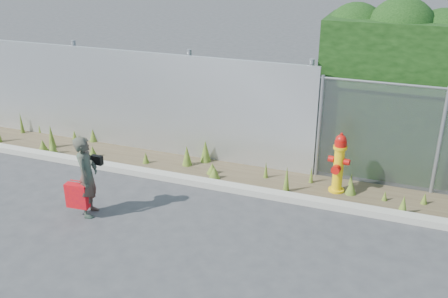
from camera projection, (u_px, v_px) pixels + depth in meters
ground at (210, 244)px, 7.71m from camera, size 80.00×80.00×0.00m
curb at (247, 190)px, 9.24m from camera, size 16.00×0.22×0.12m
weed_strip at (249, 172)px, 9.79m from camera, size 16.00×1.30×0.55m
corrugated_fence at (124, 100)px, 10.93m from camera, size 8.50×0.21×2.30m
fire_hydrant at (339, 164)px, 9.08m from camera, size 0.39×0.35×1.17m
woman at (87, 176)px, 8.29m from camera, size 0.47×0.59×1.42m
red_tote_bag at (77, 196)px, 8.31m from camera, size 0.38×0.14×0.50m
black_shoulder_bag at (97, 160)px, 8.40m from camera, size 0.21×0.09×0.16m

